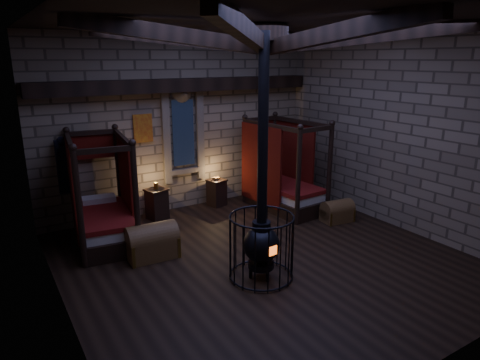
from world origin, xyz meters
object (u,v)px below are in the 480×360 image
trunk_left (152,242)px  stove (261,242)px  bed_right (282,187)px  bed_left (104,216)px  trunk_right (337,212)px

trunk_left → stove: (1.31, -1.73, 0.36)m
bed_right → bed_left: bearing=172.1°
bed_right → trunk_right: bed_right is taller
trunk_left → stove: bearing=-50.1°
bed_right → trunk_right: 1.56m
trunk_left → stove: size_ratio=0.24×
bed_left → stove: (1.87, -2.99, 0.12)m
stove → bed_left: bearing=117.0°
bed_right → trunk_left: 3.94m
trunk_right → stove: bearing=-150.6°
bed_left → trunk_right: bed_left is taller
trunk_left → trunk_right: trunk_left is taller
bed_left → trunk_right: (4.87, -1.73, -0.31)m
bed_left → trunk_left: (0.56, -1.25, -0.23)m
trunk_right → stove: stove is taller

